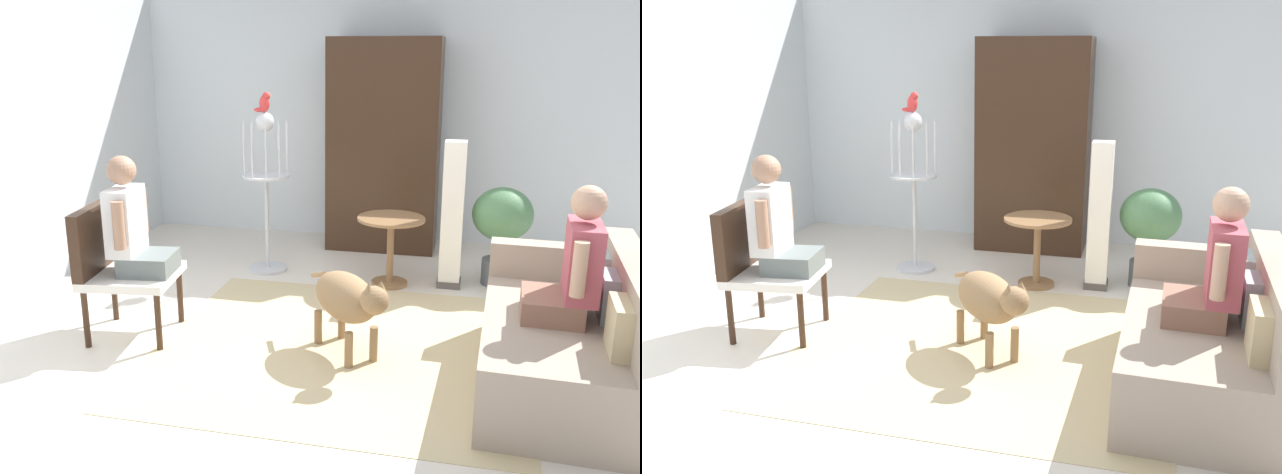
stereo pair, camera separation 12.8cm
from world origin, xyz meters
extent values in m
plane|color=beige|center=(0.00, 0.00, 0.00)|extent=(6.87, 6.87, 0.00)
cube|color=silver|center=(0.00, 2.92, 1.33)|extent=(5.94, 0.12, 2.66)
cube|color=#C6B284|center=(0.07, -0.02, 0.00)|extent=(2.49, 2.39, 0.01)
cube|color=gray|center=(1.47, -0.26, 0.23)|extent=(0.99, 1.71, 0.45)
cube|color=gray|center=(1.84, -0.27, 0.64)|extent=(0.26, 1.67, 0.37)
cube|color=gray|center=(1.51, 0.49, 0.57)|extent=(0.93, 0.22, 0.24)
cube|color=#C6B284|center=(1.69, -0.68, 0.59)|extent=(0.11, 0.32, 0.28)
cube|color=#9EB2B7|center=(1.72, -0.22, 0.59)|extent=(0.11, 0.28, 0.28)
cube|color=#9EB2B7|center=(1.74, 0.23, 0.59)|extent=(0.11, 0.31, 0.28)
cylinder|color=#382316|center=(-1.19, 0.15, 0.21)|extent=(0.04, 0.04, 0.41)
cylinder|color=#382316|center=(-1.12, -0.34, 0.21)|extent=(0.04, 0.04, 0.41)
cylinder|color=#382316|center=(-1.70, 0.08, 0.21)|extent=(0.04, 0.04, 0.41)
cylinder|color=#382316|center=(-1.63, -0.41, 0.21)|extent=(0.04, 0.04, 0.41)
cube|color=white|center=(-1.41, -0.13, 0.44)|extent=(0.69, 0.67, 0.06)
cube|color=#382316|center=(-1.67, -0.17, 0.71)|extent=(0.16, 0.60, 0.47)
cube|color=#875C4A|center=(1.40, -0.25, 0.52)|extent=(0.37, 0.43, 0.14)
cube|color=#B24C59|center=(1.54, -0.26, 0.81)|extent=(0.20, 0.42, 0.45)
sphere|color=tan|center=(1.54, -0.26, 1.16)|extent=(0.20, 0.20, 0.20)
cylinder|color=tan|center=(1.49, -0.51, 0.84)|extent=(0.08, 0.08, 0.31)
cylinder|color=tan|center=(1.52, -0.01, 0.84)|extent=(0.08, 0.08, 0.31)
cube|color=slate|center=(-1.28, -0.12, 0.54)|extent=(0.40, 0.40, 0.14)
cube|color=white|center=(-1.43, -0.14, 0.85)|extent=(0.23, 0.38, 0.46)
sphere|color=#A57A60|center=(-1.43, -0.14, 1.20)|extent=(0.20, 0.20, 0.20)
cylinder|color=#A57A60|center=(-1.42, 0.08, 0.87)|extent=(0.08, 0.08, 0.32)
cylinder|color=#A57A60|center=(-1.36, -0.35, 0.87)|extent=(0.08, 0.08, 0.32)
cylinder|color=olive|center=(0.23, 1.34, 0.59)|extent=(0.58, 0.58, 0.02)
cylinder|color=olive|center=(0.23, 1.34, 0.29)|extent=(0.06, 0.06, 0.58)
cylinder|color=olive|center=(0.23, 1.34, 0.01)|extent=(0.32, 0.32, 0.03)
ellipsoid|color=olive|center=(0.12, -0.08, 0.40)|extent=(0.63, 0.66, 0.32)
sphere|color=olive|center=(0.35, -0.35, 0.50)|extent=(0.18, 0.18, 0.18)
cone|color=olive|center=(0.39, -0.32, 0.59)|extent=(0.06, 0.06, 0.06)
cone|color=olive|center=(0.32, -0.38, 0.59)|extent=(0.06, 0.06, 0.06)
cylinder|color=olive|center=(-0.13, 0.20, 0.44)|extent=(0.15, 0.16, 0.10)
cylinder|color=olive|center=(0.33, -0.18, 0.12)|extent=(0.06, 0.06, 0.24)
cylinder|color=olive|center=(0.19, -0.30, 0.12)|extent=(0.06, 0.06, 0.24)
cylinder|color=olive|center=(0.05, 0.14, 0.12)|extent=(0.06, 0.06, 0.24)
cylinder|color=olive|center=(-0.09, 0.01, 0.12)|extent=(0.06, 0.06, 0.24)
cylinder|color=silver|center=(-0.93, 1.48, 0.01)|extent=(0.36, 0.36, 0.03)
cylinder|color=silver|center=(-0.93, 1.48, 0.44)|extent=(0.04, 0.04, 0.88)
cylinder|color=silver|center=(-0.93, 1.48, 0.89)|extent=(0.42, 0.42, 0.02)
cylinder|color=silver|center=(-0.73, 1.48, 1.14)|extent=(0.01, 0.01, 0.47)
cylinder|color=silver|center=(-0.77, 1.60, 1.14)|extent=(0.01, 0.01, 0.47)
cylinder|color=silver|center=(-0.87, 1.67, 1.14)|extent=(0.01, 0.01, 0.47)
cylinder|color=silver|center=(-0.99, 1.67, 1.14)|extent=(0.01, 0.01, 0.47)
cylinder|color=silver|center=(-1.09, 1.60, 1.14)|extent=(0.01, 0.01, 0.47)
cylinder|color=silver|center=(-1.13, 1.48, 1.14)|extent=(0.01, 0.01, 0.47)
cylinder|color=silver|center=(-1.09, 1.36, 1.14)|extent=(0.01, 0.01, 0.47)
cylinder|color=silver|center=(-0.99, 1.29, 1.14)|extent=(0.01, 0.01, 0.47)
cylinder|color=silver|center=(-0.87, 1.29, 1.14)|extent=(0.01, 0.01, 0.47)
cylinder|color=silver|center=(-0.77, 1.36, 1.14)|extent=(0.01, 0.01, 0.47)
sphere|color=silver|center=(-0.93, 1.48, 1.37)|extent=(0.17, 0.17, 0.17)
ellipsoid|color=red|center=(-0.93, 1.48, 1.53)|extent=(0.09, 0.10, 0.15)
sphere|color=red|center=(-0.91, 1.48, 1.60)|extent=(0.07, 0.07, 0.07)
cone|color=#D8BF4C|center=(-0.87, 1.48, 1.60)|extent=(0.03, 0.02, 0.02)
ellipsoid|color=red|center=(-0.97, 1.48, 1.48)|extent=(0.12, 0.03, 0.04)
cylinder|color=#4C5156|center=(1.16, 1.57, 0.11)|extent=(0.29, 0.29, 0.23)
cylinder|color=brown|center=(1.16, 1.57, 0.33)|extent=(0.03, 0.03, 0.20)
ellipsoid|color=#48754B|center=(1.16, 1.57, 0.63)|extent=(0.51, 0.51, 0.46)
cube|color=#4C4742|center=(0.74, 1.43, 0.03)|extent=(0.20, 0.20, 0.06)
cube|color=white|center=(0.74, 1.43, 0.66)|extent=(0.18, 0.18, 1.20)
cube|color=#382316|center=(-0.01, 2.51, 1.06)|extent=(1.09, 0.56, 2.11)
camera|label=1|loc=(0.91, -4.17, 1.98)|focal=37.38mm
camera|label=2|loc=(1.04, -4.14, 1.98)|focal=37.38mm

